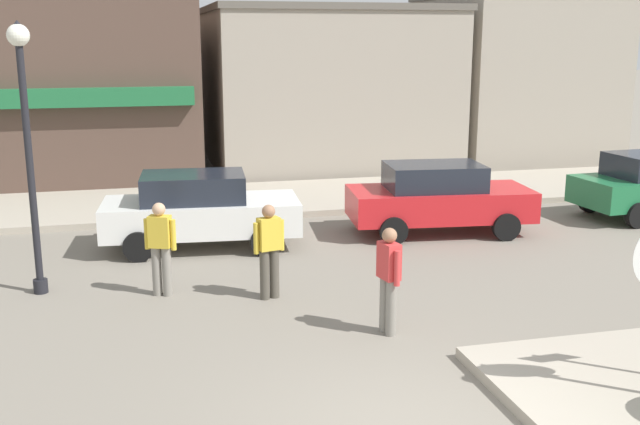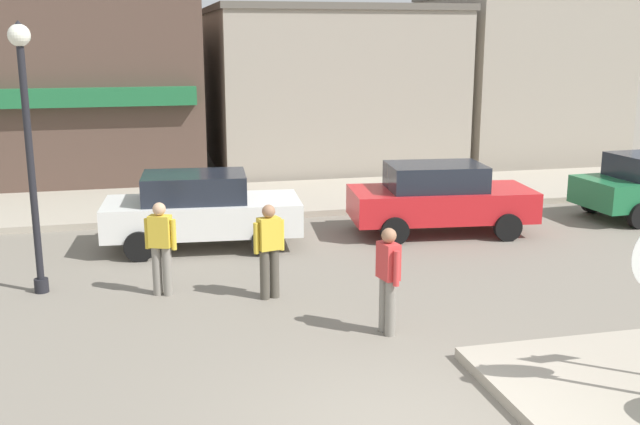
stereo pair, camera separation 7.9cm
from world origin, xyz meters
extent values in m
cube|color=#A89E8C|center=(0.00, 12.26, 0.07)|extent=(80.00, 4.00, 0.15)
cylinder|color=black|center=(-4.54, 5.99, 2.10)|extent=(0.12, 0.12, 4.20)
cylinder|color=black|center=(-4.54, 5.99, 0.12)|extent=(0.24, 0.24, 0.24)
sphere|color=white|center=(-4.54, 5.99, 4.31)|extent=(0.36, 0.36, 0.36)
cone|color=black|center=(-4.54, 5.99, 4.45)|extent=(0.32, 0.32, 0.18)
cube|color=white|center=(-1.58, 8.22, 0.67)|extent=(4.13, 2.02, 0.66)
cube|color=#1E232D|center=(-1.73, 8.23, 1.28)|extent=(2.19, 1.56, 0.56)
cylinder|color=black|center=(-0.27, 8.96, 0.30)|extent=(0.61, 0.23, 0.60)
cylinder|color=black|center=(-0.41, 7.27, 0.30)|extent=(0.61, 0.23, 0.60)
cylinder|color=black|center=(-2.74, 9.16, 0.30)|extent=(0.61, 0.23, 0.60)
cylinder|color=black|center=(-2.88, 7.47, 0.30)|extent=(0.61, 0.23, 0.60)
cube|color=red|center=(3.68, 8.15, 0.67)|extent=(4.16, 2.11, 0.66)
cube|color=#1E232D|center=(3.53, 8.17, 1.28)|extent=(2.22, 1.61, 0.56)
cylinder|color=black|center=(5.00, 8.86, 0.30)|extent=(0.62, 0.24, 0.60)
cylinder|color=black|center=(4.82, 7.17, 0.30)|extent=(0.62, 0.24, 0.60)
cylinder|color=black|center=(2.53, 9.13, 0.30)|extent=(0.62, 0.24, 0.60)
cylinder|color=black|center=(2.35, 7.44, 0.30)|extent=(0.62, 0.24, 0.60)
cylinder|color=black|center=(8.13, 9.13, 0.30)|extent=(0.61, 0.22, 0.60)
cylinder|color=black|center=(8.25, 7.43, 0.30)|extent=(0.61, 0.22, 0.60)
cylinder|color=gray|center=(-2.59, 5.40, 0.42)|extent=(0.16, 0.16, 0.85)
cylinder|color=gray|center=(-2.42, 5.33, 0.42)|extent=(0.16, 0.16, 0.85)
cube|color=gold|center=(-2.51, 5.36, 1.12)|extent=(0.42, 0.34, 0.54)
sphere|color=tan|center=(-2.51, 5.36, 1.50)|extent=(0.22, 0.22, 0.22)
cylinder|color=gold|center=(-2.72, 5.45, 1.07)|extent=(0.12, 0.12, 0.52)
cylinder|color=gold|center=(-2.29, 5.28, 1.07)|extent=(0.12, 0.12, 0.52)
cylinder|color=#4C473D|center=(-0.68, 4.81, 0.42)|extent=(0.16, 0.16, 0.85)
cylinder|color=#4C473D|center=(-0.85, 4.76, 0.42)|extent=(0.16, 0.16, 0.85)
cube|color=gold|center=(-0.77, 4.78, 1.12)|extent=(0.40, 0.31, 0.54)
sphere|color=#9E7051|center=(-0.77, 4.78, 1.50)|extent=(0.22, 0.22, 0.22)
cylinder|color=gold|center=(-0.54, 4.84, 1.07)|extent=(0.11, 0.11, 0.52)
cylinder|color=gold|center=(-0.99, 4.72, 1.07)|extent=(0.11, 0.11, 0.52)
cylinder|color=gray|center=(0.64, 2.95, 0.42)|extent=(0.16, 0.16, 0.85)
cylinder|color=gray|center=(0.68, 2.78, 0.42)|extent=(0.16, 0.16, 0.85)
cube|color=#D13838|center=(0.66, 2.86, 1.12)|extent=(0.29, 0.40, 0.54)
sphere|color=#9E7051|center=(0.66, 2.86, 1.50)|extent=(0.22, 0.22, 0.22)
cylinder|color=#D13838|center=(0.62, 3.09, 1.07)|extent=(0.11, 0.11, 0.52)
cylinder|color=#D13838|center=(0.71, 2.64, 1.07)|extent=(0.11, 0.11, 0.52)
cube|color=brown|center=(-5.95, 18.99, 3.40)|extent=(10.00, 9.48, 6.80)
cube|color=#1E6638|center=(-5.95, 14.11, 2.70)|extent=(9.50, 0.40, 0.50)
cube|color=#9E9384|center=(3.47, 18.09, 2.53)|extent=(7.63, 7.17, 5.05)
cube|color=#5E584F|center=(3.47, 18.09, 5.15)|extent=(7.78, 7.31, 0.20)
cube|color=#9E9384|center=(10.55, 18.06, 2.79)|extent=(5.60, 6.40, 5.57)
camera|label=1|loc=(-2.79, -6.99, 4.29)|focal=42.00mm
camera|label=2|loc=(-2.72, -7.00, 4.29)|focal=42.00mm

